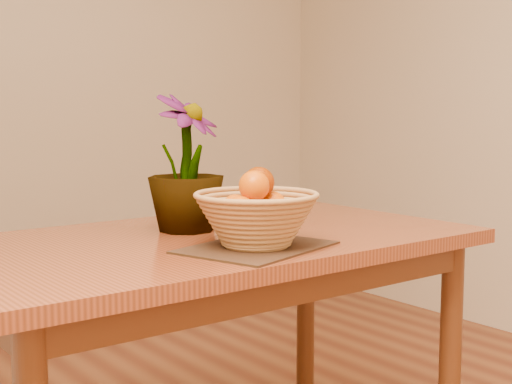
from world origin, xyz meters
TOP-DOWN VIEW (x-y plane):
  - table at (0.00, 0.30)m, footprint 1.40×0.80m
  - placemat at (-0.02, 0.08)m, footprint 0.42×0.36m
  - wicker_basket at (-0.02, 0.08)m, footprint 0.31×0.31m
  - orange_pile at (-0.01, 0.09)m, footprint 0.20×0.19m
  - potted_plant at (-0.02, 0.40)m, footprint 0.29×0.29m

SIDE VIEW (x-z plane):
  - table at x=0.00m, z-range 0.29..1.04m
  - placemat at x=-0.02m, z-range 0.75..0.76m
  - wicker_basket at x=-0.02m, z-range 0.75..0.88m
  - orange_pile at x=-0.01m, z-range 0.80..0.94m
  - potted_plant at x=-0.02m, z-range 0.75..1.13m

